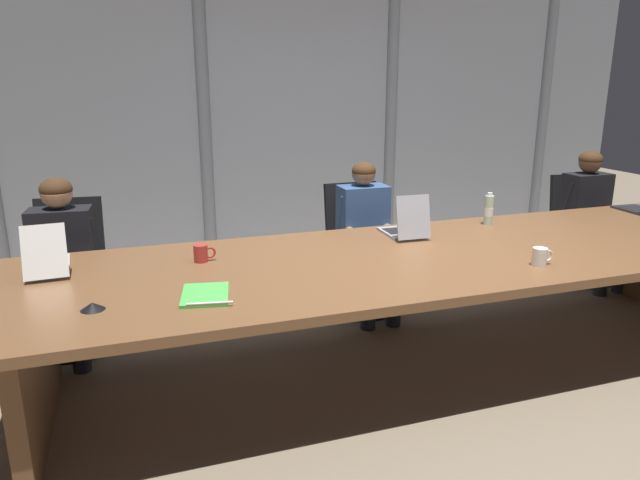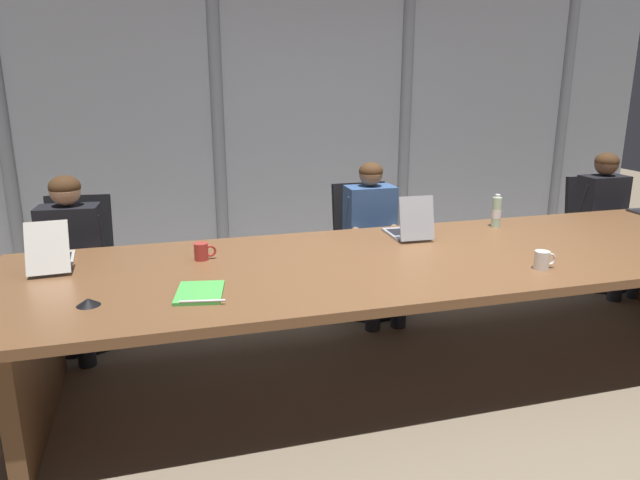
% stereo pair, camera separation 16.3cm
% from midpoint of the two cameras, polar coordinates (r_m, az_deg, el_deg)
% --- Properties ---
extents(ground_plane, '(15.16, 15.16, 0.00)m').
position_cam_midpoint_polar(ground_plane, '(3.80, 11.79, -12.20)').
color(ground_plane, '#7F705B').
extents(conference_table, '(4.94, 1.40, 0.75)m').
position_cam_midpoint_polar(conference_table, '(3.56, 12.34, -3.32)').
color(conference_table, brown).
rests_on(conference_table, ground_plane).
extents(curtain_backdrop, '(7.58, 0.17, 2.76)m').
position_cam_midpoint_polar(curtain_backdrop, '(5.89, 0.19, 11.95)').
color(curtain_backdrop, gray).
rests_on(curtain_backdrop, ground_plane).
extents(laptop_left_end, '(0.25, 0.47, 0.27)m').
position_cam_midpoint_polar(laptop_left_end, '(3.51, -23.70, -1.48)').
color(laptop_left_end, beige).
rests_on(laptop_left_end, conference_table).
extents(laptop_left_mid, '(0.24, 0.37, 0.29)m').
position_cam_midpoint_polar(laptop_left_mid, '(3.85, 9.93, 1.09)').
color(laptop_left_mid, '#A8ADB7').
rests_on(laptop_left_mid, conference_table).
extents(office_chair_left_end, '(0.60, 0.60, 0.98)m').
position_cam_midpoint_polar(office_chair_left_end, '(4.30, -21.55, -4.39)').
color(office_chair_left_end, black).
rests_on(office_chair_left_end, ground_plane).
extents(office_chair_left_mid, '(0.60, 0.60, 0.97)m').
position_cam_midpoint_polar(office_chair_left_mid, '(4.57, 5.56, -2.23)').
color(office_chair_left_mid, black).
rests_on(office_chair_left_mid, ground_plane).
extents(office_chair_center, '(0.60, 0.60, 0.92)m').
position_cam_midpoint_polar(office_chair_center, '(5.71, 26.20, -0.32)').
color(office_chair_center, black).
rests_on(office_chair_center, ground_plane).
extents(person_left_end, '(0.43, 0.57, 1.15)m').
position_cam_midpoint_polar(person_left_end, '(4.06, -22.41, -1.23)').
color(person_left_end, black).
rests_on(person_left_end, ground_plane).
extents(person_left_mid, '(0.38, 0.55, 1.16)m').
position_cam_midpoint_polar(person_left_mid, '(4.34, 6.38, 0.78)').
color(person_left_mid, '#335184').
rests_on(person_left_mid, ground_plane).
extents(person_center, '(0.39, 0.55, 1.16)m').
position_cam_midpoint_polar(person_center, '(5.49, 27.25, 2.35)').
color(person_center, black).
rests_on(person_center, ground_plane).
extents(water_bottle_primary, '(0.07, 0.07, 0.23)m').
position_cam_midpoint_polar(water_bottle_primary, '(4.26, 18.03, 2.61)').
color(water_bottle_primary, '#ADD1B2').
rests_on(water_bottle_primary, conference_table).
extents(coffee_mug_near, '(0.13, 0.08, 0.10)m').
position_cam_midpoint_polar(coffee_mug_near, '(3.37, -10.18, -1.13)').
color(coffee_mug_near, '#B2332D').
rests_on(coffee_mug_near, conference_table).
extents(coffee_mug_far, '(0.13, 0.08, 0.10)m').
position_cam_midpoint_polar(coffee_mug_far, '(3.41, 22.34, -1.85)').
color(coffee_mug_far, white).
rests_on(coffee_mug_far, conference_table).
extents(conference_mic_left_side, '(0.11, 0.11, 0.03)m').
position_cam_midpoint_polar(conference_mic_left_side, '(2.84, -20.33, -5.75)').
color(conference_mic_left_side, black).
rests_on(conference_mic_left_side, conference_table).
extents(spiral_notepad, '(0.27, 0.34, 0.03)m').
position_cam_midpoint_polar(spiral_notepad, '(2.85, -10.14, -5.15)').
color(spiral_notepad, '#4CB74C').
rests_on(spiral_notepad, conference_table).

